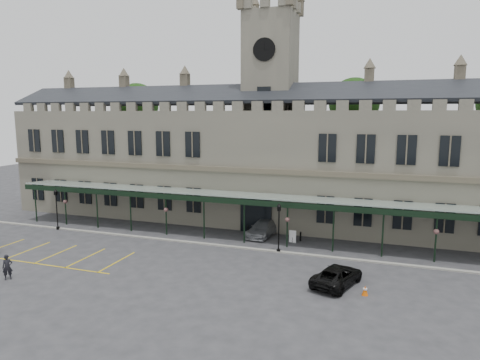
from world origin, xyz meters
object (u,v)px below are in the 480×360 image
(clock_tower, at_px, (270,100))
(traffic_cone, at_px, (365,290))
(lamp_post_left, at_px, (56,205))
(person_a, at_px, (7,267))
(car_van, at_px, (337,276))
(car_taxi, at_px, (263,228))
(lamp_post_mid, at_px, (279,223))
(sign_board, at_px, (293,237))
(station_building, at_px, (269,162))

(clock_tower, height_order, traffic_cone, clock_tower)
(lamp_post_left, bearing_deg, person_a, -62.32)
(traffic_cone, xyz_separation_m, car_van, (-1.92, 1.13, 0.35))
(lamp_post_left, bearing_deg, car_van, -10.61)
(lamp_post_left, distance_m, car_taxi, 21.07)
(lamp_post_mid, relative_size, sign_board, 3.80)
(lamp_post_mid, distance_m, car_taxi, 5.55)
(clock_tower, distance_m, person_a, 28.89)
(station_building, xyz_separation_m, person_a, (-13.20, -22.53, -5.55))
(car_van, distance_m, person_a, 23.30)
(car_taxi, distance_m, person_a, 21.86)
(lamp_post_left, bearing_deg, sign_board, 8.11)
(traffic_cone, bearing_deg, station_building, 122.96)
(car_taxi, xyz_separation_m, person_a, (-14.20, -16.62, 0.18))
(clock_tower, relative_size, sign_board, 21.96)
(car_taxi, bearing_deg, traffic_cone, -41.44)
(lamp_post_mid, xyz_separation_m, car_taxi, (-2.65, 4.52, -1.81))
(sign_board, bearing_deg, car_van, -54.35)
(clock_tower, bearing_deg, lamp_post_left, -151.28)
(clock_tower, distance_m, lamp_post_left, 24.60)
(lamp_post_left, bearing_deg, station_building, 28.52)
(station_building, relative_size, sign_board, 53.12)
(lamp_post_mid, xyz_separation_m, car_van, (5.50, -5.51, -1.88))
(lamp_post_mid, bearing_deg, lamp_post_left, -179.64)
(car_taxi, bearing_deg, person_a, -124.01)
(traffic_cone, distance_m, sign_board, 12.03)
(lamp_post_left, height_order, lamp_post_mid, lamp_post_mid)
(station_building, xyz_separation_m, car_taxi, (1.00, -5.91, -5.74))
(lamp_post_mid, distance_m, person_a, 20.80)
(sign_board, bearing_deg, station_building, 126.15)
(car_taxi, bearing_deg, clock_tower, 105.98)
(lamp_post_left, relative_size, car_van, 0.88)
(station_building, relative_size, lamp_post_left, 14.21)
(clock_tower, distance_m, sign_board, 15.12)
(station_building, distance_m, sign_board, 10.22)
(traffic_cone, bearing_deg, car_van, 149.52)
(clock_tower, xyz_separation_m, car_van, (9.15, -16.03, -12.45))
(station_building, bearing_deg, car_van, -60.15)
(station_building, height_order, lamp_post_mid, station_building)
(lamp_post_left, xyz_separation_m, car_taxi, (20.47, 4.67, -1.77))
(traffic_cone, bearing_deg, car_taxi, 132.06)
(station_building, xyz_separation_m, sign_board, (4.18, -7.21, -5.92))
(lamp_post_mid, distance_m, traffic_cone, 10.20)
(clock_tower, bearing_deg, car_van, -60.28)
(station_building, distance_m, car_taxi, 8.30)
(lamp_post_mid, height_order, sign_board, lamp_post_mid)
(clock_tower, height_order, lamp_post_mid, clock_tower)
(lamp_post_mid, xyz_separation_m, sign_board, (0.54, 3.22, -1.99))
(station_building, bearing_deg, traffic_cone, -57.04)
(car_van, xyz_separation_m, person_a, (-22.35, -6.59, 0.25))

